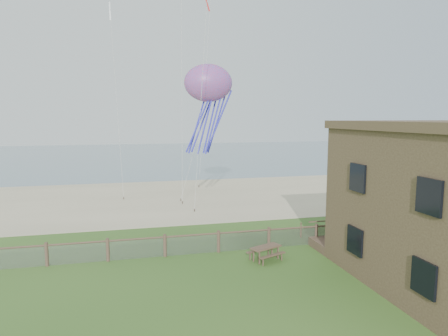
{
  "coord_description": "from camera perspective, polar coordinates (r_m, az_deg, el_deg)",
  "views": [
    {
      "loc": [
        -4.84,
        -15.19,
        7.57
      ],
      "look_at": [
        0.8,
        8.0,
        4.53
      ],
      "focal_mm": 32.0,
      "sensor_mm": 36.0,
      "label": 1
    }
  ],
  "objects": [
    {
      "name": "chainlink_fence",
      "position": [
        22.85,
        -0.78,
        -10.63
      ],
      "size": [
        36.2,
        0.2,
        1.25
      ],
      "primitive_type": null,
      "color": "#493329",
      "rests_on": "ground"
    },
    {
      "name": "ground",
      "position": [
        17.65,
        3.8,
        -18.15
      ],
      "size": [
        160.0,
        160.0,
        0.0
      ],
      "primitive_type": "plane",
      "color": "#30571D",
      "rests_on": "ground"
    },
    {
      "name": "sand_beach",
      "position": [
        38.26,
        -6.15,
        -4.18
      ],
      "size": [
        72.0,
        20.0,
        0.02
      ],
      "primitive_type": "cube",
      "color": "tan",
      "rests_on": "ground"
    },
    {
      "name": "ocean",
      "position": [
        81.69,
        -10.23,
        1.84
      ],
      "size": [
        160.0,
        68.0,
        0.02
      ],
      "primitive_type": "cube",
      "color": "slate",
      "rests_on": "ground"
    },
    {
      "name": "picnic_table",
      "position": [
        21.83,
        5.99,
        -12.07
      ],
      "size": [
        2.06,
        1.84,
        0.72
      ],
      "primitive_type": null,
      "rotation": [
        0.0,
        0.0,
        0.39
      ],
      "color": "brown",
      "rests_on": "ground"
    },
    {
      "name": "octopus_kite",
      "position": [
        33.19,
        -2.24,
        8.61
      ],
      "size": [
        4.52,
        3.96,
        7.75
      ],
      "primitive_type": null,
      "rotation": [
        0.0,
        0.0,
        0.42
      ],
      "color": "#F9274C"
    },
    {
      "name": "motel_deck",
      "position": [
        27.92,
        27.07,
        -8.75
      ],
      "size": [
        15.0,
        2.0,
        0.5
      ],
      "primitive_type": "cube",
      "color": "brown",
      "rests_on": "ground"
    }
  ]
}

